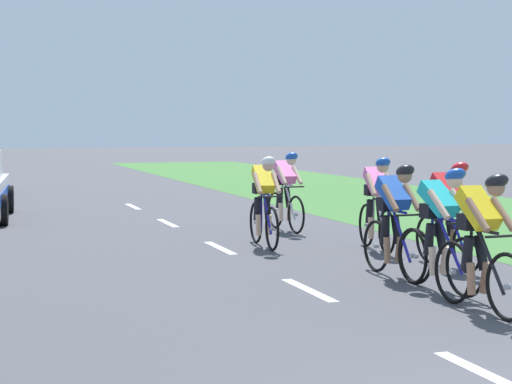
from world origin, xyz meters
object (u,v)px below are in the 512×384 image
object	(u,v)px
cyclist_second	(441,228)
cyclist_seventh	(286,191)
cyclist_third	(395,219)
cyclist_fifth	(377,203)
cyclist_sixth	(264,200)
cyclist_lead	(481,241)
cyclist_fourth	(449,213)

from	to	relation	value
cyclist_second	cyclist_seventh	world-z (taller)	same
cyclist_seventh	cyclist_third	bearing A→B (deg)	-94.73
cyclist_fifth	cyclist_sixth	distance (m)	1.88
cyclist_fifth	cyclist_seventh	bearing A→B (deg)	98.93
cyclist_lead	cyclist_fourth	xyz separation A→B (m)	(1.24, 2.78, 0.00)
cyclist_sixth	cyclist_fourth	bearing A→B (deg)	-58.30
cyclist_sixth	cyclist_lead	bearing A→B (deg)	-84.47
cyclist_fourth	cyclist_fifth	bearing A→B (deg)	95.57
cyclist_second	cyclist_fifth	bearing A→B (deg)	76.60
cyclist_fourth	cyclist_seventh	distance (m)	4.97
cyclist_fourth	cyclist_seventh	bearing A→B (deg)	97.62
cyclist_second	cyclist_fourth	distance (m)	1.84
cyclist_second	cyclist_sixth	world-z (taller)	same
cyclist_seventh	cyclist_sixth	bearing A→B (deg)	-119.20
cyclist_sixth	cyclist_seventh	xyz separation A→B (m)	(1.13, 2.03, 0.00)
cyclist_third	cyclist_sixth	size ratio (longest dim) A/B	1.00
cyclist_sixth	cyclist_seventh	bearing A→B (deg)	60.80
cyclist_fourth	cyclist_second	bearing A→B (deg)	-123.40
cyclist_fifth	cyclist_second	bearing A→B (deg)	-103.40
cyclist_second	cyclist_third	xyz separation A→B (m)	(-0.10, 1.04, 0.00)
cyclist_sixth	cyclist_second	bearing A→B (deg)	-80.02
cyclist_third	cyclist_seventh	distance (m)	5.44
cyclist_lead	cyclist_fifth	world-z (taller)	same
cyclist_fourth	cyclist_sixth	xyz separation A→B (m)	(-1.79, 2.90, 0.00)
cyclist_second	cyclist_third	bearing A→B (deg)	95.37
cyclist_fourth	cyclist_third	bearing A→B (deg)	-155.79
cyclist_third	cyclist_fourth	xyz separation A→B (m)	(1.11, 0.50, 0.00)
cyclist_sixth	cyclist_seventh	distance (m)	2.32
cyclist_third	cyclist_second	bearing A→B (deg)	-84.63
cyclist_fifth	cyclist_seventh	size ratio (longest dim) A/B	1.00
cyclist_lead	cyclist_sixth	distance (m)	5.71
cyclist_lead	cyclist_sixth	size ratio (longest dim) A/B	1.00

